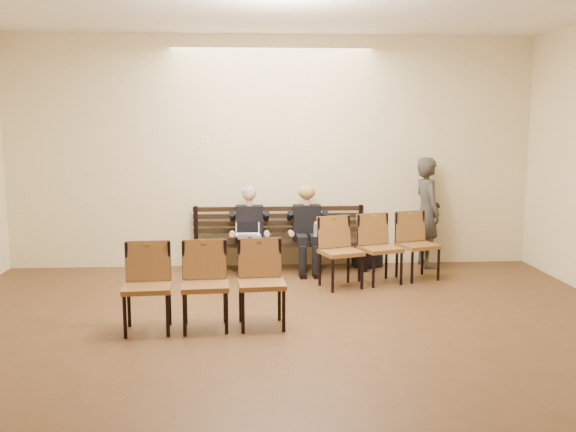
{
  "coord_description": "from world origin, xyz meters",
  "views": [
    {
      "loc": [
        -0.4,
        -4.79,
        2.21
      ],
      "look_at": [
        0.18,
        4.05,
        0.91
      ],
      "focal_mm": 40.0,
      "sensor_mm": 36.0,
      "label": 1
    }
  ],
  "objects_px": {
    "bench": "(280,255)",
    "passerby": "(427,204)",
    "laptop": "(248,236)",
    "bag": "(367,258)",
    "chair_row_front": "(380,249)",
    "seated_man": "(250,232)",
    "water_bottle": "(316,238)",
    "chair_row_back": "(205,286)",
    "seated_woman": "(307,232)"
  },
  "relations": [
    {
      "from": "seated_woman",
      "to": "water_bottle",
      "type": "distance_m",
      "value": 0.31
    },
    {
      "from": "laptop",
      "to": "bag",
      "type": "xyz_separation_m",
      "value": [
        1.83,
        0.39,
        -0.43
      ]
    },
    {
      "from": "bench",
      "to": "laptop",
      "type": "relative_size",
      "value": 7.49
    },
    {
      "from": "bench",
      "to": "chair_row_back",
      "type": "bearing_deg",
      "value": -108.94
    },
    {
      "from": "seated_woman",
      "to": "passerby",
      "type": "distance_m",
      "value": 1.91
    },
    {
      "from": "bench",
      "to": "passerby",
      "type": "bearing_deg",
      "value": 2.53
    },
    {
      "from": "seated_man",
      "to": "passerby",
      "type": "distance_m",
      "value": 2.75
    },
    {
      "from": "chair_row_front",
      "to": "water_bottle",
      "type": "bearing_deg",
      "value": 131.17
    },
    {
      "from": "bag",
      "to": "water_bottle",
      "type": "bearing_deg",
      "value": -149.07
    },
    {
      "from": "seated_woman",
      "to": "passerby",
      "type": "bearing_deg",
      "value": 6.75
    },
    {
      "from": "seated_man",
      "to": "chair_row_front",
      "type": "height_order",
      "value": "seated_man"
    },
    {
      "from": "bench",
      "to": "chair_row_back",
      "type": "distance_m",
      "value": 2.91
    },
    {
      "from": "water_bottle",
      "to": "bag",
      "type": "height_order",
      "value": "water_bottle"
    },
    {
      "from": "water_bottle",
      "to": "seated_man",
      "type": "bearing_deg",
      "value": 162.88
    },
    {
      "from": "water_bottle",
      "to": "bench",
      "type": "bearing_deg",
      "value": 140.49
    },
    {
      "from": "water_bottle",
      "to": "bag",
      "type": "relative_size",
      "value": 0.55
    },
    {
      "from": "seated_man",
      "to": "chair_row_back",
      "type": "distance_m",
      "value": 2.67
    },
    {
      "from": "seated_man",
      "to": "water_bottle",
      "type": "distance_m",
      "value": 1.0
    },
    {
      "from": "seated_man",
      "to": "laptop",
      "type": "bearing_deg",
      "value": -99.46
    },
    {
      "from": "seated_man",
      "to": "seated_woman",
      "type": "distance_m",
      "value": 0.85
    },
    {
      "from": "seated_man",
      "to": "laptop",
      "type": "relative_size",
      "value": 3.48
    },
    {
      "from": "seated_woman",
      "to": "chair_row_back",
      "type": "bearing_deg",
      "value": -117.16
    },
    {
      "from": "seated_woman",
      "to": "water_bottle",
      "type": "relative_size",
      "value": 5.37
    },
    {
      "from": "laptop",
      "to": "chair_row_front",
      "type": "height_order",
      "value": "chair_row_front"
    },
    {
      "from": "bag",
      "to": "seated_woman",
      "type": "bearing_deg",
      "value": -167.1
    },
    {
      "from": "seated_woman",
      "to": "water_bottle",
      "type": "height_order",
      "value": "seated_woman"
    },
    {
      "from": "bench",
      "to": "chair_row_front",
      "type": "bearing_deg",
      "value": -33.77
    },
    {
      "from": "seated_woman",
      "to": "bag",
      "type": "bearing_deg",
      "value": 12.9
    },
    {
      "from": "laptop",
      "to": "chair_row_back",
      "type": "xyz_separation_m",
      "value": [
        -0.46,
        -2.45,
        -0.1
      ]
    },
    {
      "from": "laptop",
      "to": "chair_row_back",
      "type": "bearing_deg",
      "value": -96.64
    },
    {
      "from": "bench",
      "to": "chair_row_front",
      "type": "relative_size",
      "value": 1.51
    },
    {
      "from": "seated_man",
      "to": "chair_row_back",
      "type": "xyz_separation_m",
      "value": [
        -0.49,
        -2.62,
        -0.13
      ]
    },
    {
      "from": "bench",
      "to": "seated_woman",
      "type": "bearing_deg",
      "value": -16.54
    },
    {
      "from": "laptop",
      "to": "water_bottle",
      "type": "relative_size",
      "value": 1.58
    },
    {
      "from": "seated_man",
      "to": "bag",
      "type": "bearing_deg",
      "value": 6.87
    },
    {
      "from": "bench",
      "to": "bag",
      "type": "relative_size",
      "value": 6.57
    },
    {
      "from": "bench",
      "to": "bag",
      "type": "bearing_deg",
      "value": 4.11
    },
    {
      "from": "seated_woman",
      "to": "chair_row_back",
      "type": "height_order",
      "value": "seated_woman"
    },
    {
      "from": "bag",
      "to": "chair_row_back",
      "type": "height_order",
      "value": "chair_row_back"
    },
    {
      "from": "laptop",
      "to": "passerby",
      "type": "xyz_separation_m",
      "value": [
        2.74,
        0.39,
        0.39
      ]
    },
    {
      "from": "seated_man",
      "to": "passerby",
      "type": "bearing_deg",
      "value": 4.63
    },
    {
      "from": "chair_row_front",
      "to": "bench",
      "type": "bearing_deg",
      "value": 127.33
    },
    {
      "from": "laptop",
      "to": "chair_row_front",
      "type": "relative_size",
      "value": 0.2
    },
    {
      "from": "bench",
      "to": "passerby",
      "type": "distance_m",
      "value": 2.38
    },
    {
      "from": "seated_man",
      "to": "seated_woman",
      "type": "bearing_deg",
      "value": 0.0
    },
    {
      "from": "laptop",
      "to": "bag",
      "type": "height_order",
      "value": "laptop"
    },
    {
      "from": "bench",
      "to": "passerby",
      "type": "relative_size",
      "value": 1.34
    },
    {
      "from": "bench",
      "to": "seated_man",
      "type": "height_order",
      "value": "seated_man"
    },
    {
      "from": "laptop",
      "to": "seated_man",
      "type": "bearing_deg",
      "value": 84.57
    },
    {
      "from": "seated_man",
      "to": "chair_row_front",
      "type": "relative_size",
      "value": 0.7
    }
  ]
}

